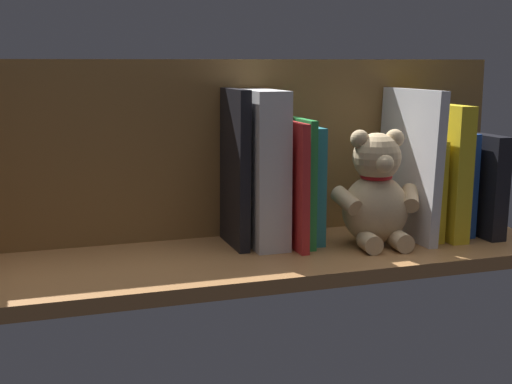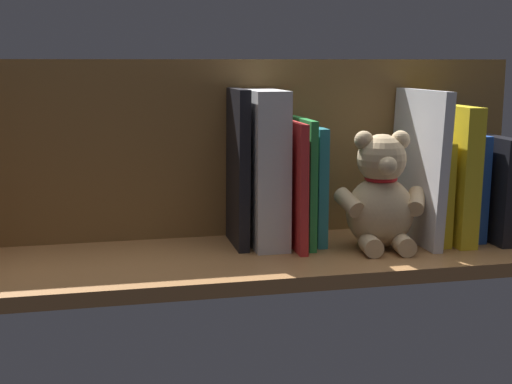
{
  "view_description": "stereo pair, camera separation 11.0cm",
  "coord_description": "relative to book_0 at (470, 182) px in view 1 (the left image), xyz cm",
  "views": [
    {
      "loc": [
        33.9,
        102.53,
        29.82
      ],
      "look_at": [
        0.0,
        0.0,
        9.71
      ],
      "focal_mm": 49.17,
      "sensor_mm": 36.0,
      "label": 1
    },
    {
      "loc": [
        23.32,
        105.44,
        29.82
      ],
      "look_at": [
        0.0,
        0.0,
        9.71
      ],
      "focal_mm": 49.17,
      "sensor_mm": 36.0,
      "label": 2
    }
  ],
  "objects": [
    {
      "name": "teddy_bear",
      "position": [
        20.45,
        3.55,
        -0.41
      ],
      "size": [
        15.35,
        13.1,
        19.06
      ],
      "rotation": [
        0.0,
        0.0,
        -0.12
      ],
      "color": "#D1B284",
      "rests_on": "ground_plane"
    },
    {
      "name": "book_3",
      "position": [
        10.09,
        -0.98,
        -0.29
      ],
      "size": [
        1.68,
        16.45,
        17.04
      ],
      "primitive_type": "cube",
      "rotation": [
        0.0,
        -0.01,
        0.0
      ],
      "color": "yellow",
      "rests_on": "ground_plane"
    },
    {
      "name": "book_5",
      "position": [
        29.85,
        -3.14,
        0.89
      ],
      "size": [
        1.67,
        12.13,
        19.37
      ],
      "primitive_type": "cube",
      "color": "teal",
      "rests_on": "ground_plane"
    },
    {
      "name": "book_8",
      "position": [
        42.6,
        -3.31,
        4.0
      ],
      "size": [
        2.07,
        11.8,
        25.62
      ],
      "primitive_type": "cube",
      "rotation": [
        0.0,
        -0.01,
        0.0
      ],
      "color": "black",
      "rests_on": "ground_plane"
    },
    {
      "name": "dictionary_thick_white",
      "position": [
        38.23,
        -2.41,
        3.9
      ],
      "size": [
        5.41,
        13.39,
        25.4
      ],
      "primitive_type": "cube",
      "color": "silver",
      "rests_on": "ground_plane"
    },
    {
      "name": "book_7",
      "position": [
        34.1,
        -1.29,
        1.45
      ],
      "size": [
        1.41,
        15.84,
        20.5
      ],
      "primitive_type": "cube",
      "rotation": [
        0.0,
        0.01,
        0.0
      ],
      "color": "red",
      "rests_on": "ground_plane"
    },
    {
      "name": "book_4",
      "position": [
        12.47,
        0.13,
        3.86
      ],
      "size": [
        2.65,
        18.68,
        25.37
      ],
      "primitive_type": "cube",
      "rotation": [
        0.0,
        -0.04,
        0.0
      ],
      "color": "silver",
      "rests_on": "ground_plane"
    },
    {
      "name": "book_2",
      "position": [
        7.01,
        -0.24,
        2.58
      ],
      "size": [
        3.36,
        17.94,
        22.81
      ],
      "primitive_type": "cube",
      "rotation": [
        0.0,
        -0.01,
        0.0
      ],
      "color": "yellow",
      "rests_on": "ground_plane"
    },
    {
      "name": "book_6",
      "position": [
        32.06,
        -2.22,
        1.6
      ],
      "size": [
        1.22,
        13.97,
        20.8
      ],
      "primitive_type": "cube",
      "color": "green",
      "rests_on": "ground_plane"
    },
    {
      "name": "ground_plane",
      "position": [
        40.75,
        2.02,
        -9.9
      ],
      "size": [
        98.72,
        29.25,
        2.2
      ],
      "primitive_type": "cube",
      "color": "#9E6B3D"
    },
    {
      "name": "shelf_back_panel",
      "position": [
        40.75,
        -10.36,
        6.32
      ],
      "size": [
        98.72,
        1.5,
        30.23
      ],
      "primitive_type": "cube",
      "color": "olive",
      "rests_on": "ground_plane"
    },
    {
      "name": "book_1",
      "position": [
        3.47,
        -1.73,
        0.15
      ],
      "size": [
        2.62,
        14.96,
        17.92
      ],
      "primitive_type": "cube",
      "rotation": [
        0.0,
        -0.01,
        0.0
      ],
      "color": "blue",
      "rests_on": "ground_plane"
    },
    {
      "name": "book_0",
      "position": [
        0.0,
        0.0,
        0.0
      ],
      "size": [
        3.2,
        18.42,
        17.65
      ],
      "primitive_type": "cube",
      "rotation": [
        0.0,
        -0.02,
        0.0
      ],
      "color": "black",
      "rests_on": "ground_plane"
    }
  ]
}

